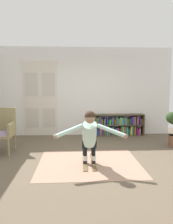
# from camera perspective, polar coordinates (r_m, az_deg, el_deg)

# --- Properties ---
(ground_plane) EXTENTS (7.20, 7.20, 0.00)m
(ground_plane) POSITION_cam_1_polar(r_m,az_deg,el_deg) (4.87, -0.09, -12.83)
(ground_plane) COLOR brown
(back_wall) EXTENTS (6.00, 0.10, 2.90)m
(back_wall) POSITION_cam_1_polar(r_m,az_deg,el_deg) (7.18, -1.29, 5.40)
(back_wall) COLOR white
(back_wall) RESTS_ON ground
(double_door) EXTENTS (1.22, 0.05, 2.45)m
(double_door) POSITION_cam_1_polar(r_m,az_deg,el_deg) (7.21, -12.19, 3.50)
(double_door) COLOR beige
(double_door) RESTS_ON ground
(rug) EXTENTS (2.15, 1.78, 0.01)m
(rug) POSITION_cam_1_polar(r_m,az_deg,el_deg) (4.71, 0.70, -13.50)
(rug) COLOR #A37E68
(rug) RESTS_ON ground
(bookshelf) EXTENTS (1.75, 0.30, 0.71)m
(bookshelf) POSITION_cam_1_polar(r_m,az_deg,el_deg) (7.24, 8.21, -3.62)
(bookshelf) COLOR brown
(bookshelf) RESTS_ON ground
(wicker_chair) EXTENTS (0.61, 0.61, 1.10)m
(wicker_chair) POSITION_cam_1_polar(r_m,az_deg,el_deg) (5.70, -21.69, -4.32)
(wicker_chair) COLOR #8E8055
(wicker_chair) RESTS_ON ground
(potted_plant) EXTENTS (0.39, 0.33, 0.95)m
(potted_plant) POSITION_cam_1_polar(r_m,az_deg,el_deg) (6.32, 22.04, -3.28)
(potted_plant) COLOR brown
(potted_plant) RESTS_ON ground
(skis_pair) EXTENTS (0.29, 0.92, 0.07)m
(skis_pair) POSITION_cam_1_polar(r_m,az_deg,el_deg) (4.73, 0.68, -13.15)
(skis_pair) COLOR brown
(skis_pair) RESTS_ON rug
(person_skier) EXTENTS (1.40, 0.69, 1.10)m
(person_skier) POSITION_cam_1_polar(r_m,az_deg,el_deg) (4.33, 0.83, -5.79)
(person_skier) COLOR white
(person_skier) RESTS_ON skis_pair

